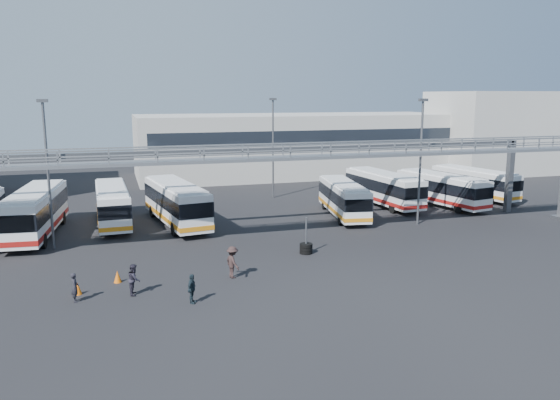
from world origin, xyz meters
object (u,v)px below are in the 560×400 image
object	(u,v)px
light_pole_mid	(421,155)
bus_1	(35,211)
tire_stack	(306,247)
bus_6	(343,197)
bus_8	(441,188)
pedestrian_d	(192,289)
pedestrian_c	(233,262)
cone_right	(118,277)
pedestrian_a	(75,287)
bus_9	(474,182)
bus_3	(176,202)
bus_2	(112,203)
pedestrian_b	(134,279)
cone_left	(78,288)
bus_7	(383,187)
light_pole_left	(48,166)
light_pole_back	(273,143)

from	to	relation	value
light_pole_mid	bus_1	xyz separation A→B (m)	(-29.52, 5.04, -3.78)
light_pole_mid	tire_stack	size ratio (longest dim) A/B	4.13
bus_6	bus_8	world-z (taller)	bus_8
pedestrian_d	pedestrian_c	bearing A→B (deg)	-11.55
cone_right	pedestrian_a	bearing A→B (deg)	-131.11
bus_9	tire_stack	distance (m)	27.29
bus_3	bus_2	bearing A→B (deg)	153.75
bus_9	pedestrian_b	xyz separation A→B (m)	(-34.77, -18.45, -0.85)
bus_9	pedestrian_c	xyz separation A→B (m)	(-29.19, -17.37, -0.75)
bus_2	tire_stack	size ratio (longest dim) A/B	4.27
bus_6	tire_stack	world-z (taller)	bus_6
pedestrian_d	cone_left	world-z (taller)	pedestrian_d
bus_1	bus_8	distance (m)	35.67
light_pole_mid	bus_3	distance (m)	20.21
bus_7	cone_left	bearing A→B (deg)	-152.48
bus_2	bus_8	xyz separation A→B (m)	(30.15, -1.27, -0.04)
light_pole_left	cone_right	size ratio (longest dim) A/B	14.75
light_pole_back	cone_left	distance (m)	30.44
light_pole_left	light_pole_back	world-z (taller)	same
light_pole_mid	bus_8	distance (m)	9.48
pedestrian_b	pedestrian_a	bearing A→B (deg)	100.33
bus_9	pedestrian_a	size ratio (longest dim) A/B	6.72
light_pole_mid	bus_9	xyz separation A→B (m)	(11.74, 8.60, -4.04)
cone_right	bus_7	bearing A→B (deg)	31.96
light_pole_mid	bus_8	world-z (taller)	light_pole_mid
pedestrian_c	bus_6	bearing A→B (deg)	-60.14
pedestrian_b	pedestrian_d	xyz separation A→B (m)	(2.74, -2.20, -0.06)
bus_8	pedestrian_b	size ratio (longest dim) A/B	6.33
light_pole_left	light_pole_back	bearing A→B (deg)	34.99
light_pole_back	bus_9	bearing A→B (deg)	-17.97
light_pole_left	tire_stack	size ratio (longest dim) A/B	4.13
bus_8	bus_9	size ratio (longest dim) A/B	1.02
bus_7	tire_stack	bearing A→B (deg)	-138.36
pedestrian_a	light_pole_mid	bearing A→B (deg)	-70.03
bus_1	bus_6	bearing A→B (deg)	4.37
tire_stack	cone_left	bearing A→B (deg)	-165.55
bus_2	bus_3	distance (m)	5.24
bus_9	cone_left	size ratio (longest dim) A/B	15.55
bus_7	pedestrian_a	xyz separation A→B (m)	(-26.92, -17.90, -1.02)
bus_8	bus_9	xyz separation A→B (m)	(5.59, 2.59, -0.04)
bus_7	cone_right	bearing A→B (deg)	-152.62
bus_6	bus_8	distance (m)	10.92
bus_7	cone_right	xyz separation A→B (m)	(-24.81, -15.48, -1.44)
bus_2	pedestrian_c	bearing A→B (deg)	-69.76
bus_3	cone_right	distance (m)	14.28
bus_9	cone_right	world-z (taller)	bus_9
cone_right	bus_1	bearing A→B (deg)	114.00
light_pole_left	light_pole_mid	distance (m)	28.02
bus_3	bus_8	world-z (taller)	bus_3
bus_1	bus_3	bearing A→B (deg)	9.07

